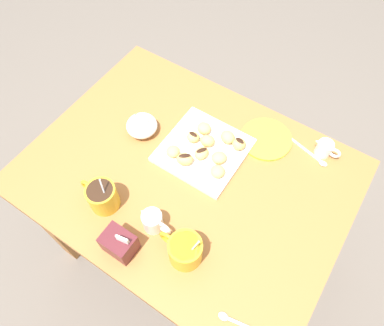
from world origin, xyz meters
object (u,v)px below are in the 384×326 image
(sugar_caddy, at_px, (119,243))
(beignet_8, at_px, (185,159))
(dining_table, at_px, (187,191))
(ice_cream_bowl, at_px, (142,125))
(pastry_plate_square, at_px, (203,150))
(beignet_0, at_px, (173,151))
(beignet_4, at_px, (219,158))
(coffee_mug_mustard_right, at_px, (102,196))
(beignet_9, at_px, (208,141))
(saucer_lime_left, at_px, (266,139))
(beignet_3, at_px, (193,137))
(beignet_7, at_px, (218,171))
(beignet_1, at_px, (228,137))
(coffee_mug_mustard_left, at_px, (185,250))
(chocolate_sauce_pitcher, at_px, (325,148))
(beignet_6, at_px, (201,153))
(beignet_2, at_px, (239,144))
(cream_pitcher_white, at_px, (153,221))
(beignet_5, at_px, (204,128))

(sugar_caddy, xyz_separation_m, beignet_8, (0.00, -0.33, -0.00))
(dining_table, relative_size, ice_cream_bowl, 9.57)
(ice_cream_bowl, distance_m, beignet_8, 0.21)
(pastry_plate_square, xyz_separation_m, ice_cream_bowl, (0.22, 0.04, 0.03))
(beignet_0, relative_size, beignet_4, 0.92)
(coffee_mug_mustard_right, relative_size, beignet_9, 2.84)
(saucer_lime_left, bearing_deg, dining_table, 59.12)
(ice_cream_bowl, distance_m, beignet_3, 0.18)
(beignet_3, xyz_separation_m, beignet_8, (-0.03, 0.09, 0.00))
(beignet_9, bearing_deg, beignet_7, 137.61)
(dining_table, distance_m, beignet_8, 0.17)
(saucer_lime_left, xyz_separation_m, beignet_1, (0.11, 0.09, 0.03))
(pastry_plate_square, bearing_deg, coffee_mug_mustard_left, 114.05)
(ice_cream_bowl, xyz_separation_m, beignet_1, (-0.27, -0.12, 0.00))
(chocolate_sauce_pitcher, xyz_separation_m, beignet_6, (0.33, 0.24, 0.00))
(saucer_lime_left, bearing_deg, pastry_plate_square, 45.72)
(beignet_2, relative_size, beignet_6, 0.88)
(chocolate_sauce_pitcher, height_order, beignet_2, chocolate_sauce_pitcher)
(cream_pitcher_white, relative_size, beignet_2, 2.30)
(coffee_mug_mustard_left, xyz_separation_m, beignet_3, (0.20, -0.34, -0.02))
(beignet_2, xyz_separation_m, beignet_5, (0.13, 0.01, -0.00))
(sugar_caddy, relative_size, beignet_2, 2.33)
(pastry_plate_square, height_order, beignet_7, beignet_7)
(coffee_mug_mustard_right, bearing_deg, beignet_5, -106.05)
(dining_table, bearing_deg, ice_cream_bowl, -14.01)
(beignet_4, bearing_deg, coffee_mug_mustard_left, 104.20)
(beignet_1, bearing_deg, pastry_plate_square, 56.35)
(pastry_plate_square, xyz_separation_m, coffee_mug_mustard_left, (-0.15, 0.33, 0.04))
(beignet_9, bearing_deg, sugar_caddy, 87.51)
(chocolate_sauce_pitcher, bearing_deg, beignet_4, 39.54)
(dining_table, distance_m, chocolate_sauce_pitcher, 0.49)
(beignet_6, height_order, beignet_8, beignet_8)
(pastry_plate_square, distance_m, beignet_0, 0.11)
(beignet_4, height_order, beignet_9, beignet_9)
(sugar_caddy, distance_m, beignet_9, 0.44)
(beignet_2, distance_m, beignet_7, 0.13)
(beignet_4, bearing_deg, beignet_8, 37.61)
(coffee_mug_mustard_left, distance_m, beignet_7, 0.28)
(coffee_mug_mustard_right, distance_m, beignet_0, 0.27)
(coffee_mug_mustard_right, distance_m, beignet_7, 0.36)
(beignet_3, bearing_deg, cream_pitcher_white, 102.31)
(ice_cream_bowl, bearing_deg, beignet_8, 170.17)
(dining_table, relative_size, beignet_0, 22.08)
(beignet_2, bearing_deg, beignet_3, 21.94)
(sugar_caddy, height_order, chocolate_sauce_pitcher, sugar_caddy)
(sugar_caddy, xyz_separation_m, chocolate_sauce_pitcher, (-0.36, -0.63, -0.01))
(ice_cream_bowl, distance_m, beignet_5, 0.21)
(sugar_caddy, bearing_deg, beignet_3, -85.84)
(pastry_plate_square, xyz_separation_m, coffee_mug_mustard_right, (0.15, 0.33, 0.04))
(coffee_mug_mustard_right, relative_size, beignet_3, 3.24)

